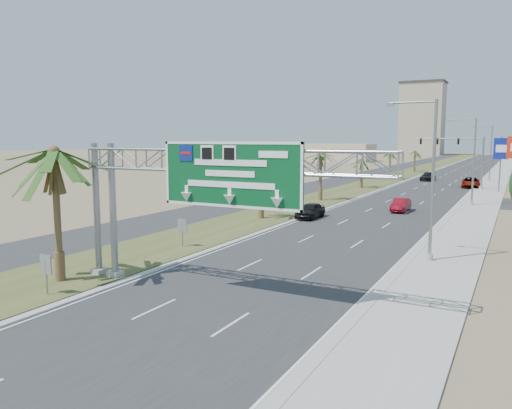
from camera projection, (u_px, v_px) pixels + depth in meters
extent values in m
plane|color=#8C7A59|center=(60.00, 387.00, 15.38)|extent=(600.00, 600.00, 0.00)
cube|color=#28282B|center=(458.00, 173.00, 111.81)|extent=(12.00, 300.00, 0.02)
cube|color=#9E9B93|center=(500.00, 174.00, 107.86)|extent=(4.00, 300.00, 0.10)
cube|color=#3A4E22|center=(412.00, 172.00, 116.43)|extent=(7.00, 300.00, 0.12)
cube|color=#28282B|center=(382.00, 171.00, 119.68)|extent=(8.00, 300.00, 0.02)
cylinder|color=gray|center=(113.00, 212.00, 27.00)|extent=(0.36, 0.36, 7.40)
cylinder|color=gray|center=(97.00, 210.00, 27.56)|extent=(0.36, 0.36, 7.40)
cube|color=#9E9B93|center=(115.00, 275.00, 27.46)|extent=(0.70, 0.70, 0.40)
cube|color=#9E9B93|center=(99.00, 272.00, 28.01)|extent=(0.70, 0.70, 0.40)
cube|color=#074920|center=(230.00, 175.00, 22.72)|extent=(7.20, 0.12, 3.00)
cube|color=navy|center=(186.00, 153.00, 23.63)|extent=(0.75, 0.03, 0.75)
cone|color=white|center=(230.00, 200.00, 22.79)|extent=(0.56, 0.56, 0.45)
cylinder|color=brown|center=(57.00, 218.00, 26.20)|extent=(0.36, 0.36, 7.00)
cylinder|color=brown|center=(60.00, 267.00, 26.55)|extent=(0.54, 0.54, 1.68)
cylinder|color=brown|center=(261.00, 193.00, 47.51)|extent=(0.36, 0.36, 5.00)
cylinder|color=brown|center=(261.00, 213.00, 47.76)|extent=(0.54, 0.54, 1.20)
cylinder|color=brown|center=(321.00, 178.00, 61.48)|extent=(0.36, 0.36, 5.80)
cylinder|color=brown|center=(320.00, 195.00, 61.77)|extent=(0.54, 0.54, 1.39)
cylinder|color=brown|center=(361.00, 174.00, 77.35)|extent=(0.36, 0.36, 4.50)
cylinder|color=brown|center=(361.00, 185.00, 77.57)|extent=(0.54, 0.54, 1.08)
cylinder|color=brown|center=(390.00, 166.00, 93.96)|extent=(0.36, 0.36, 5.20)
cylinder|color=brown|center=(389.00, 177.00, 94.21)|extent=(0.54, 0.54, 1.25)
cylinder|color=brown|center=(415.00, 162.00, 115.90)|extent=(0.36, 0.36, 4.80)
cylinder|color=brown|center=(414.00, 170.00, 116.14)|extent=(0.54, 0.54, 1.15)
cylinder|color=gray|center=(433.00, 182.00, 30.54)|extent=(0.20, 0.20, 10.00)
cylinder|color=gray|center=(413.00, 102.00, 30.56)|extent=(2.80, 0.12, 0.12)
cube|color=slate|center=(390.00, 105.00, 31.22)|extent=(0.50, 0.22, 0.18)
cylinder|color=#9E9B93|center=(429.00, 258.00, 31.16)|extent=(0.44, 0.44, 0.50)
cylinder|color=gray|center=(474.00, 162.00, 56.84)|extent=(0.20, 0.20, 10.00)
cylinder|color=gray|center=(463.00, 119.00, 56.86)|extent=(2.80, 0.12, 0.12)
cube|color=slate|center=(450.00, 121.00, 57.52)|extent=(0.50, 0.22, 0.18)
cylinder|color=#9E9B93|center=(471.00, 204.00, 57.46)|extent=(0.44, 0.44, 0.50)
cylinder|color=gray|center=(491.00, 154.00, 88.40)|extent=(0.20, 0.20, 10.00)
cylinder|color=gray|center=(484.00, 127.00, 88.42)|extent=(2.80, 0.12, 0.12)
cube|color=slate|center=(475.00, 127.00, 89.08)|extent=(0.50, 0.22, 0.18)
cylinder|color=#9E9B93|center=(489.00, 181.00, 89.02)|extent=(0.44, 0.44, 0.50)
cylinder|color=gray|center=(482.00, 164.00, 74.64)|extent=(0.28, 0.28, 8.00)
cylinder|color=gray|center=(448.00, 139.00, 76.48)|extent=(10.00, 0.18, 0.18)
cube|color=black|center=(458.00, 141.00, 75.66)|extent=(0.32, 0.18, 0.95)
cube|color=black|center=(438.00, 141.00, 77.05)|extent=(0.32, 0.18, 0.95)
cube|color=black|center=(421.00, 141.00, 78.21)|extent=(0.32, 0.18, 0.95)
sphere|color=red|center=(458.00, 139.00, 75.52)|extent=(0.22, 0.22, 0.22)
imported|color=black|center=(484.00, 143.00, 74.25)|extent=(0.16, 0.16, 0.60)
cylinder|color=#9E9B93|center=(481.00, 188.00, 75.12)|extent=(0.56, 0.56, 0.60)
cylinder|color=gray|center=(47.00, 279.00, 24.14)|extent=(0.08, 0.08, 1.80)
cube|color=slate|center=(46.00, 265.00, 24.05)|extent=(0.75, 0.06, 0.95)
cylinder|color=gray|center=(183.00, 235.00, 34.98)|extent=(0.08, 0.08, 1.80)
cube|color=slate|center=(182.00, 226.00, 34.89)|extent=(0.75, 0.06, 0.95)
cube|color=tan|center=(422.00, 119.00, 247.09)|extent=(20.00, 16.00, 35.00)
cube|color=tan|center=(338.00, 152.00, 176.10)|extent=(24.00, 14.00, 6.00)
imported|color=black|center=(310.00, 211.00, 48.16)|extent=(1.83, 4.44, 1.50)
imported|color=maroon|center=(401.00, 205.00, 52.64)|extent=(1.56, 4.26, 1.40)
imported|color=gray|center=(471.00, 183.00, 78.75)|extent=(3.08, 5.93, 1.60)
imported|color=black|center=(428.00, 177.00, 92.00)|extent=(2.29, 5.30, 1.52)
cylinder|color=gray|center=(500.00, 165.00, 71.15)|extent=(0.20, 0.20, 8.00)
cube|color=navy|center=(501.00, 149.00, 70.86)|extent=(2.02, 0.61, 3.00)
cube|color=white|center=(501.00, 149.00, 70.70)|extent=(1.39, 0.26, 1.05)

